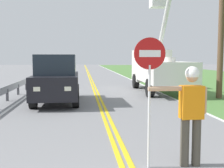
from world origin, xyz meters
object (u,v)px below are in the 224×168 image
(oncoming_suv_nearest, at_px, (57,79))
(utility_pole_near, at_px, (222,10))
(utility_bucket_truck, at_px, (158,67))
(stop_sign_paddle, at_px, (150,73))
(flagger_worker, at_px, (191,109))

(oncoming_suv_nearest, xyz_separation_m, utility_pole_near, (7.75, 0.57, 3.17))
(utility_bucket_truck, distance_m, oncoming_suv_nearest, 6.77)
(oncoming_suv_nearest, bearing_deg, stop_sign_paddle, -73.89)
(oncoming_suv_nearest, bearing_deg, utility_pole_near, 4.24)
(flagger_worker, relative_size, utility_pole_near, 0.23)
(utility_pole_near, bearing_deg, utility_bucket_truck, 123.76)
(flagger_worker, relative_size, stop_sign_paddle, 0.78)
(stop_sign_paddle, distance_m, utility_bucket_truck, 12.19)
(flagger_worker, distance_m, stop_sign_paddle, 1.02)
(flagger_worker, bearing_deg, utility_pole_near, 60.89)
(flagger_worker, xyz_separation_m, utility_bucket_truck, (2.52, 11.72, 0.38))
(stop_sign_paddle, height_order, oncoming_suv_nearest, stop_sign_paddle)
(flagger_worker, height_order, utility_bucket_truck, utility_bucket_truck)
(oncoming_suv_nearest, relative_size, utility_pole_near, 0.57)
(utility_bucket_truck, relative_size, utility_pole_near, 0.84)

